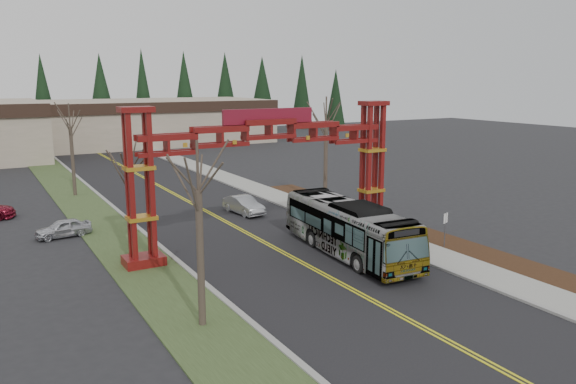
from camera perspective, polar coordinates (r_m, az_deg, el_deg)
ground at (r=22.56m, az=21.04°, el=-16.67°), size 200.00×200.00×0.00m
road at (r=41.76m, az=-6.40°, el=-2.99°), size 12.00×110.00×0.02m
lane_line_left at (r=41.71m, az=-6.55°, el=-2.99°), size 0.12×100.00×0.01m
lane_line_right at (r=41.81m, az=-6.25°, el=-2.95°), size 0.12×100.00×0.01m
curb_right at (r=44.46m, az=0.89°, el=-1.95°), size 0.30×110.00×0.15m
sidewalk_right at (r=45.20m, az=2.47°, el=-1.74°), size 2.60×110.00×0.14m
landscape_strip at (r=35.79m, az=19.11°, el=-5.94°), size 2.60×50.00×0.12m
grass_median at (r=39.41m, az=-17.16°, el=-4.27°), size 4.00×110.00×0.08m
curb_left at (r=39.81m, az=-14.56°, el=-3.92°), size 0.30×110.00×0.15m
gateway_arch at (r=34.42m, az=-1.96°, el=4.13°), size 18.20×1.60×8.90m
retail_building_east at (r=95.98m, az=-14.12°, el=6.96°), size 38.00×20.30×7.00m
conifer_treeline at (r=105.53m, az=-21.17°, el=8.53°), size 116.10×5.60×13.00m
transit_bus at (r=33.60m, az=6.18°, el=-3.69°), size 3.62×11.85×3.25m
silver_sedan at (r=43.90m, az=-4.54°, el=-1.33°), size 1.97×4.36×1.39m
parked_car_near_a at (r=40.26m, az=-21.87°, el=-3.43°), size 3.70×1.82×1.21m
bare_tree_median_near at (r=23.07m, az=-9.10°, el=0.02°), size 3.12×3.12×7.93m
bare_tree_median_mid at (r=34.03m, az=-15.91°, el=1.68°), size 3.04×3.04×6.88m
bare_tree_median_far at (r=53.34m, az=-21.26°, el=6.15°), size 3.09×3.09×8.27m
bare_tree_right_far at (r=46.94m, az=3.89°, el=6.90°), size 3.36×3.36×8.95m
street_sign at (r=35.95m, az=15.70°, el=-3.08°), size 0.49×0.23×2.25m
barrel_south at (r=39.83m, az=9.97°, el=-3.03°), size 0.58×0.58×1.07m
barrel_mid at (r=41.01m, az=8.56°, el=-2.63°), size 0.53×0.53×0.97m
barrel_north at (r=44.45m, az=6.70°, el=-1.51°), size 0.51×0.51×0.94m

